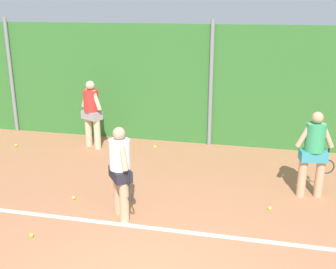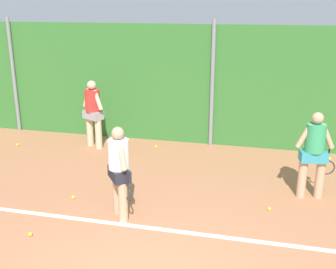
{
  "view_description": "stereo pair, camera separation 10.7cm",
  "coord_description": "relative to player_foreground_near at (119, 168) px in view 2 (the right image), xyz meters",
  "views": [
    {
      "loc": [
        1.21,
        -4.04,
        3.5
      ],
      "look_at": [
        -0.52,
        3.54,
        1.01
      ],
      "focal_mm": 44.38,
      "sensor_mm": 36.0,
      "label": 1
    },
    {
      "loc": [
        1.31,
        -4.02,
        3.5
      ],
      "look_at": [
        -0.52,
        3.54,
        1.01
      ],
      "focal_mm": 44.38,
      "sensor_mm": 36.0,
      "label": 2
    }
  ],
  "objects": [
    {
      "name": "ground_plane",
      "position": [
        0.96,
        -0.12,
        -0.9
      ],
      "size": [
        29.28,
        29.28,
        0.0
      ],
      "primitive_type": "plane",
      "color": "#B2704C"
    },
    {
      "name": "hedge_fence_backdrop",
      "position": [
        0.96,
        4.26,
        0.6
      ],
      "size": [
        19.03,
        0.25,
        2.99
      ],
      "primitive_type": "cube",
      "color": "#33702D",
      "rests_on": "ground_plane"
    },
    {
      "name": "fence_post_left",
      "position": [
        -4.53,
        4.09,
        0.67
      ],
      "size": [
        0.1,
        0.1,
        3.13
      ],
      "primitive_type": "cylinder",
      "color": "gray",
      "rests_on": "ground_plane"
    },
    {
      "name": "fence_post_center",
      "position": [
        0.96,
        4.09,
        0.67
      ],
      "size": [
        0.1,
        0.1,
        3.13
      ],
      "primitive_type": "cylinder",
      "color": "gray",
      "rests_on": "ground_plane"
    },
    {
      "name": "court_baseline_paint",
      "position": [
        0.96,
        -0.24,
        -0.89
      ],
      "size": [
        13.91,
        0.1,
        0.01
      ],
      "primitive_type": "cube",
      "color": "white",
      "rests_on": "ground_plane"
    },
    {
      "name": "player_foreground_near",
      "position": [
        0.0,
        0.0,
        0.0
      ],
      "size": [
        0.55,
        0.59,
        1.6
      ],
      "rotation": [
        0.0,
        0.0,
        5.35
      ],
      "color": "tan",
      "rests_on": "ground_plane"
    },
    {
      "name": "player_midcourt",
      "position": [
        3.19,
        1.55,
        0.02
      ],
      "size": [
        0.76,
        0.35,
        1.64
      ],
      "rotation": [
        0.0,
        0.0,
        0.16
      ],
      "color": "tan",
      "rests_on": "ground_plane"
    },
    {
      "name": "player_backcourt_far",
      "position": [
        -1.86,
        3.24,
        0.06
      ],
      "size": [
        0.65,
        0.48,
        1.69
      ],
      "rotation": [
        0.0,
        0.0,
        2.67
      ],
      "color": "beige",
      "rests_on": "ground_plane"
    },
    {
      "name": "tennis_ball_0",
      "position": [
        2.46,
        0.81,
        -0.86
      ],
      "size": [
        0.07,
        0.07,
        0.07
      ],
      "primitive_type": "sphere",
      "color": "#CCDB33",
      "rests_on": "ground_plane"
    },
    {
      "name": "tennis_ball_1",
      "position": [
        3.81,
        3.67,
        -0.86
      ],
      "size": [
        0.07,
        0.07,
        0.07
      ],
      "primitive_type": "sphere",
      "color": "#CCDB33",
      "rests_on": "ground_plane"
    },
    {
      "name": "tennis_ball_3",
      "position": [
        -1.1,
        0.43,
        -0.86
      ],
      "size": [
        0.07,
        0.07,
        0.07
      ],
      "primitive_type": "sphere",
      "color": "#CCDB33",
      "rests_on": "ground_plane"
    },
    {
      "name": "tennis_ball_4",
      "position": [
        -3.8,
        2.84,
        -0.86
      ],
      "size": [
        0.07,
        0.07,
        0.07
      ],
      "primitive_type": "sphere",
      "color": "#CCDB33",
      "rests_on": "ground_plane"
    },
    {
      "name": "tennis_ball_6",
      "position": [
        -1.18,
        -0.92,
        -0.86
      ],
      "size": [
        0.07,
        0.07,
        0.07
      ],
      "primitive_type": "sphere",
      "color": "#CCDB33",
      "rests_on": "ground_plane"
    },
    {
      "name": "tennis_ball_8",
      "position": [
        -0.33,
        3.52,
        -0.86
      ],
      "size": [
        0.07,
        0.07,
        0.07
      ],
      "primitive_type": "sphere",
      "color": "#CCDB33",
      "rests_on": "ground_plane"
    }
  ]
}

